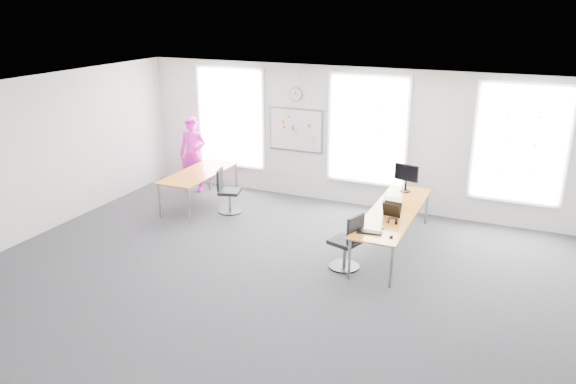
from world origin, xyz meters
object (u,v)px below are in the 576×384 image
at_px(monitor, 406,175).
at_px(chair_left, 227,193).
at_px(person, 193,155).
at_px(keyboard, 369,232).
at_px(chair_right, 348,245).
at_px(desk_left, 199,175).
at_px(desk_right, 393,213).
at_px(headphones, 392,221).

bearing_deg(monitor, chair_left, -155.38).
xyz_separation_m(person, keyboard, (4.97, -2.49, -0.14)).
relative_size(chair_right, person, 0.56).
relative_size(desk_left, chair_left, 2.21).
distance_m(desk_left, person, 1.05).
height_order(desk_left, keyboard, desk_left).
relative_size(keyboard, monitor, 0.74).
height_order(desk_right, keyboard, keyboard).
distance_m(desk_left, headphones, 4.69).
height_order(desk_left, headphones, headphones).
relative_size(desk_left, keyboard, 5.14).
xyz_separation_m(desk_right, desk_left, (-4.42, 0.56, 0.01)).
bearing_deg(chair_left, monitor, -95.14).
height_order(desk_left, chair_left, chair_left).
height_order(chair_left, headphones, chair_left).
distance_m(desk_right, chair_left, 3.70).
xyz_separation_m(chair_right, person, (-4.60, 2.44, 0.45)).
distance_m(keyboard, headphones, 0.58).
height_order(chair_right, headphones, chair_right).
bearing_deg(monitor, headphones, -71.17).
bearing_deg(headphones, monitor, 104.04).
bearing_deg(person, chair_left, -44.57).
height_order(chair_right, monitor, monitor).
bearing_deg(desk_right, monitor, 92.54).
relative_size(desk_left, chair_right, 2.13).
relative_size(keyboard, headphones, 2.22).
bearing_deg(headphones, desk_right, 109.69).
distance_m(desk_left, keyboard, 4.63).
xyz_separation_m(headphones, monitor, (-0.17, 1.76, 0.28)).
relative_size(desk_right, monitor, 5.45).
height_order(desk_left, person, person).
distance_m(chair_right, person, 5.23).
relative_size(chair_left, keyboard, 2.33).
bearing_deg(desk_left, person, 130.27).
height_order(desk_left, chair_right, chair_right).
relative_size(chair_right, headphones, 5.38).
bearing_deg(desk_left, headphones, -14.47).
xyz_separation_m(keyboard, monitor, (0.06, 2.30, 0.32)).
height_order(desk_right, headphones, headphones).
bearing_deg(person, headphones, -32.13).
distance_m(chair_left, person, 1.76).
relative_size(desk_right, chair_left, 3.18).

